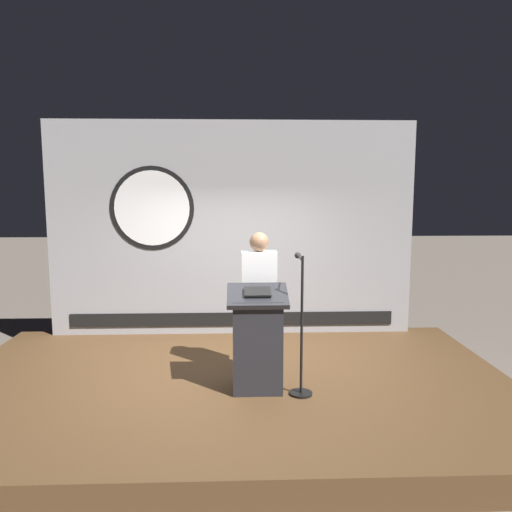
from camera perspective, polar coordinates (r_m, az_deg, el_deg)
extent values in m
plane|color=#6B6056|center=(5.96, -2.84, -16.56)|extent=(40.00, 40.00, 0.00)
cube|color=brown|center=(5.90, -2.85, -15.23)|extent=(6.40, 4.00, 0.30)
cube|color=#9E9EA3|center=(7.31, -2.77, 3.09)|extent=(5.32, 0.10, 3.12)
cylinder|color=black|center=(7.34, -11.82, 5.39)|extent=(1.21, 0.02, 1.21)
cylinder|color=white|center=(7.33, -11.83, 5.38)|extent=(1.08, 0.02, 1.08)
cube|color=black|center=(7.48, -2.71, -7.24)|extent=(4.79, 0.02, 0.20)
cube|color=#26262B|center=(5.39, 0.16, -10.10)|extent=(0.52, 0.40, 1.00)
cube|color=#26262B|center=(5.25, 0.17, -4.56)|extent=(0.64, 0.49, 0.19)
cube|color=black|center=(5.22, 0.17, -4.12)|extent=(0.28, 0.20, 0.08)
cylinder|color=black|center=(5.87, 0.35, -9.37)|extent=(0.26, 0.26, 0.85)
cube|color=white|center=(5.70, 0.36, -2.43)|extent=(0.40, 0.24, 0.59)
sphere|color=#997051|center=(5.64, 0.36, 1.63)|extent=(0.22, 0.22, 0.22)
cylinder|color=black|center=(5.45, 5.16, -15.40)|extent=(0.24, 0.24, 0.02)
cylinder|color=black|center=(5.21, 5.26, -8.04)|extent=(0.03, 0.03, 1.47)
cylinder|color=black|center=(5.27, 5.07, -0.22)|extent=(0.02, 0.41, 0.02)
sphere|color=#262626|center=(5.47, 4.80, 0.08)|extent=(0.07, 0.07, 0.07)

